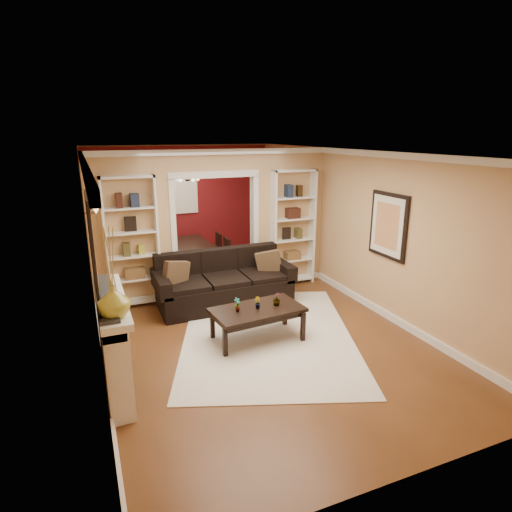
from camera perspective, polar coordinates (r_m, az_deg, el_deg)
name	(u,v)px	position (r m, az deg, el deg)	size (l,w,h in m)	color
floor	(238,313)	(7.41, -2.46, -7.60)	(8.00, 8.00, 0.00)	brown
ceiling	(236,151)	(6.79, -2.74, 13.75)	(8.00, 8.00, 0.00)	white
wall_back	(181,201)	(10.76, -9.92, 7.20)	(8.00, 8.00, 0.00)	tan
wall_front	(407,346)	(3.69, 19.51, -11.19)	(8.00, 8.00, 0.00)	tan
wall_left	(89,251)	(6.59, -21.32, 0.67)	(8.00, 8.00, 0.00)	tan
wall_right	(353,226)	(8.00, 12.78, 3.98)	(8.00, 8.00, 0.00)	tan
partition_wall	(215,223)	(8.09, -5.49, 4.44)	(4.50, 0.15, 2.70)	tan
red_back_panel	(182,203)	(10.73, -9.88, 7.02)	(4.44, 0.04, 2.64)	maroon
dining_window	(182,193)	(10.66, -9.89, 8.21)	(0.78, 0.03, 0.98)	#8CA5CC
area_rug	(267,334)	(6.66, 1.53, -10.40)	(2.51, 3.52, 0.01)	silver
sofa	(224,280)	(7.61, -4.25, -3.15)	(2.42, 1.04, 0.94)	black
pillow_left	(176,274)	(7.32, -10.62, -2.40)	(0.46, 0.13, 0.46)	brown
pillow_right	(269,263)	(7.82, 1.74, -0.96)	(0.44, 0.13, 0.44)	brown
coffee_table	(257,324)	(6.41, 0.18, -9.06)	(1.33, 0.72, 0.50)	black
plant_left	(237,305)	(6.16, -2.49, -6.49)	(0.11, 0.08, 0.22)	#336626
plant_center	(257,303)	(6.28, 0.18, -6.26)	(0.10, 0.08, 0.17)	#336626
plant_right	(277,299)	(6.39, 2.76, -5.75)	(0.11, 0.11, 0.20)	#336626
bookshelf_left	(132,243)	(7.67, -16.21, 1.69)	(0.90, 0.30, 2.30)	white
bookshelf_right	(292,228)	(8.55, 4.88, 3.73)	(0.90, 0.30, 2.30)	white
fireplace	(115,343)	(5.45, -18.26, -10.92)	(0.32, 1.70, 1.16)	white
vase	(113,301)	(4.60, -18.47, -5.75)	(0.33, 0.33, 0.35)	#A09F33
mirror	(92,245)	(5.03, -21.06, 1.42)	(0.03, 0.95, 1.10)	silver
wall_sconce	(92,211)	(7.03, -21.05, 5.64)	(0.18, 0.18, 0.22)	#FFE0A5
framed_art	(388,226)	(7.16, 17.17, 3.89)	(0.04, 0.85, 1.05)	black
dining_table	(191,257)	(9.65, -8.66, -0.15)	(0.96, 1.71, 0.60)	black
dining_chair_nw	(169,257)	(9.22, -11.56, -0.17)	(0.44, 0.44, 0.88)	black
dining_chair_ne	(218,255)	(9.49, -5.02, 0.18)	(0.37, 0.37, 0.76)	black
dining_chair_sw	(163,250)	(9.79, -12.25, 0.85)	(0.45, 0.45, 0.92)	black
dining_chair_se	(211,248)	(10.05, -6.06, 1.03)	(0.37, 0.37, 0.75)	black
chandelier	(194,179)	(9.42, -8.33, 10.14)	(0.50, 0.50, 0.30)	#3C2D1B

